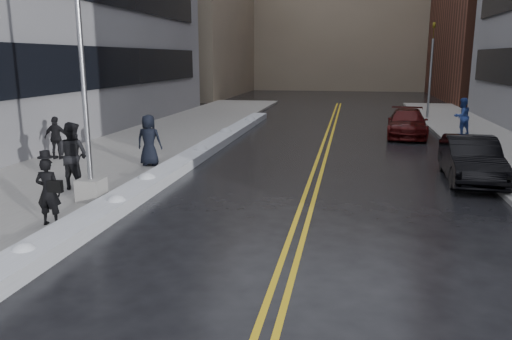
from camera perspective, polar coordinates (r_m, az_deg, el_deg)
The scene contains 17 objects.
ground at distance 11.43m, azimuth -8.32°, elevation -7.74°, with size 160.00×160.00×0.00m, color black.
sidewalk_west at distance 22.50m, azimuth -13.92°, elevation 2.37°, with size 5.50×50.00×0.15m, color gray.
lane_line_left at distance 20.52m, azimuth 7.13°, elevation 1.48°, with size 0.12×50.00×0.01m, color gold.
lane_line_right at distance 20.51m, azimuth 7.96°, elevation 1.44°, with size 0.12×50.00×0.01m, color gold.
snow_ridge at distance 19.46m, azimuth -7.52°, elevation 1.34°, with size 0.90×30.00×0.34m, color silver.
building_west_far at distance 57.59m, azimuth -9.02°, elevation 17.57°, with size 14.00×22.00×18.00m, color gray.
building_far at distance 70.47m, azimuth 9.96°, elevation 18.25°, with size 36.00×16.00×22.00m, color gray.
lamppost at distance 14.00m, azimuth -18.88°, elevation 6.15°, with size 0.65×0.65×7.62m.
fire_hydrant at distance 21.09m, azimuth 25.51°, elevation 2.13°, with size 0.26×0.26×0.73m.
traffic_signal at distance 34.45m, azimuth 19.36°, elevation 11.07°, with size 0.16×0.20×6.00m.
pedestrian_fedora at distance 12.47m, azimuth -22.64°, elevation -2.30°, with size 0.58×0.38×1.59m, color black.
pedestrian_b at distance 15.68m, azimuth -20.22°, elevation 1.55°, with size 0.97×0.76×1.99m, color black.
pedestrian_c at distance 18.37m, azimuth -12.12°, elevation 3.35°, with size 0.90×0.59×1.84m, color black.
pedestrian_d at distance 20.59m, azimuth -21.84°, elevation 3.43°, with size 0.96×0.40×1.64m, color black.
pedestrian_east at distance 27.29m, azimuth 22.47°, elevation 5.68°, with size 0.91×0.71×1.86m, color navy.
car_black at distance 17.70m, azimuth 23.35°, elevation 1.11°, with size 1.54×4.42×1.46m, color black.
car_maroon at distance 26.83m, azimuth 16.90°, elevation 5.16°, with size 1.95×4.79×1.39m, color #380908.
Camera 1 is at (3.60, -10.10, 3.97)m, focal length 35.00 mm.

